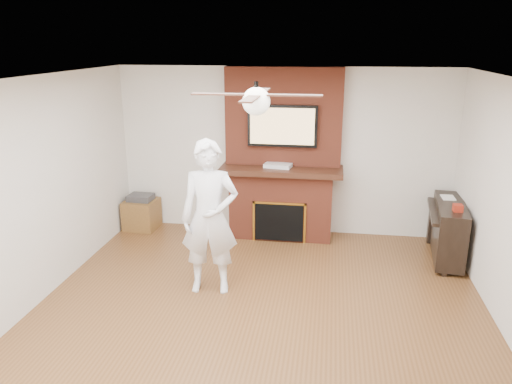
# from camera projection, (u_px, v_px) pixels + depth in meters

# --- Properties ---
(room_shell) EXTENTS (5.36, 5.86, 2.86)m
(room_shell) POSITION_uv_depth(u_px,v_px,m) (256.00, 211.00, 4.89)
(room_shell) COLOR #543218
(room_shell) RESTS_ON ground
(fireplace) EXTENTS (1.78, 0.64, 2.50)m
(fireplace) POSITION_uv_depth(u_px,v_px,m) (282.00, 171.00, 7.37)
(fireplace) COLOR brown
(fireplace) RESTS_ON ground
(tv) EXTENTS (1.00, 0.08, 0.60)m
(tv) POSITION_uv_depth(u_px,v_px,m) (282.00, 126.00, 7.13)
(tv) COLOR black
(tv) RESTS_ON fireplace
(ceiling_fan) EXTENTS (1.21, 1.21, 0.31)m
(ceiling_fan) POSITION_uv_depth(u_px,v_px,m) (256.00, 100.00, 4.58)
(ceiling_fan) COLOR black
(ceiling_fan) RESTS_ON room_shell
(person) EXTENTS (0.71, 0.52, 1.81)m
(person) POSITION_uv_depth(u_px,v_px,m) (210.00, 218.00, 5.72)
(person) COLOR white
(person) RESTS_ON ground
(side_table) EXTENTS (0.51, 0.51, 0.55)m
(side_table) POSITION_uv_depth(u_px,v_px,m) (142.00, 213.00, 7.84)
(side_table) COLOR brown
(side_table) RESTS_ON ground
(piano) EXTENTS (0.58, 1.24, 0.88)m
(piano) POSITION_uv_depth(u_px,v_px,m) (448.00, 229.00, 6.69)
(piano) COLOR black
(piano) RESTS_ON ground
(cable_box) EXTENTS (0.42, 0.28, 0.06)m
(cable_box) POSITION_uv_depth(u_px,v_px,m) (278.00, 166.00, 7.26)
(cable_box) COLOR silver
(cable_box) RESTS_ON fireplace
(candle_orange) EXTENTS (0.07, 0.07, 0.12)m
(candle_orange) POSITION_uv_depth(u_px,v_px,m) (272.00, 236.00, 7.43)
(candle_orange) COLOR orange
(candle_orange) RESTS_ON ground
(candle_green) EXTENTS (0.07, 0.07, 0.08)m
(candle_green) POSITION_uv_depth(u_px,v_px,m) (276.00, 237.00, 7.45)
(candle_green) COLOR #579039
(candle_green) RESTS_ON ground
(candle_cream) EXTENTS (0.08, 0.08, 0.10)m
(candle_cream) POSITION_uv_depth(u_px,v_px,m) (280.00, 235.00, 7.47)
(candle_cream) COLOR beige
(candle_cream) RESTS_ON ground
(candle_blue) EXTENTS (0.06, 0.06, 0.09)m
(candle_blue) POSITION_uv_depth(u_px,v_px,m) (299.00, 236.00, 7.46)
(candle_blue) COLOR #33649B
(candle_blue) RESTS_ON ground
(candle_orange_extra) EXTENTS (0.07, 0.07, 0.12)m
(candle_orange_extra) POSITION_uv_depth(u_px,v_px,m) (276.00, 236.00, 7.42)
(candle_orange_extra) COLOR #9BE61B
(candle_orange_extra) RESTS_ON ground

